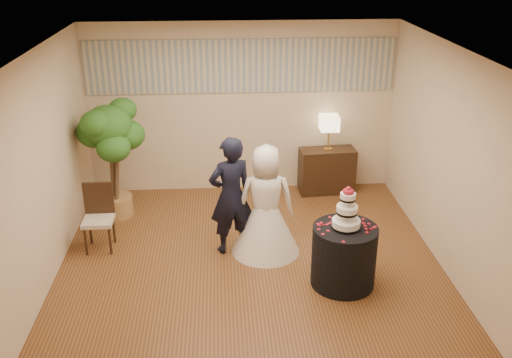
{
  "coord_description": "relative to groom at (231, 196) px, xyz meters",
  "views": [
    {
      "loc": [
        -0.36,
        -6.47,
        4.01
      ],
      "look_at": [
        0.1,
        0.4,
        1.05
      ],
      "focal_mm": 40.0,
      "sensor_mm": 36.0,
      "label": 1
    }
  ],
  "objects": [
    {
      "name": "side_chair",
      "position": [
        -1.81,
        0.16,
        -0.36
      ],
      "size": [
        0.43,
        0.45,
        0.92
      ],
      "primitive_type": null,
      "rotation": [
        0.0,
        0.0,
        0.01
      ],
      "color": "black",
      "rests_on": "floor"
    },
    {
      "name": "bride",
      "position": [
        0.46,
        -0.05,
        -0.06
      ],
      "size": [
        0.98,
        0.98,
        1.53
      ],
      "primitive_type": "imported",
      "rotation": [
        0.0,
        0.0,
        3.09
      ],
      "color": "white",
      "rests_on": "floor"
    },
    {
      "name": "ficus_tree",
      "position": [
        -1.75,
        1.19,
        0.1
      ],
      "size": [
        1.12,
        1.12,
        1.85
      ],
      "primitive_type": null,
      "rotation": [
        0.0,
        0.0,
        -2.81
      ],
      "color": "#2B631F",
      "rests_on": "floor"
    },
    {
      "name": "table_lamp",
      "position": [
        1.65,
        1.85,
        0.22
      ],
      "size": [
        0.3,
        0.3,
        0.58
      ],
      "primitive_type": null,
      "color": "beige",
      "rests_on": "console"
    },
    {
      "name": "console",
      "position": [
        1.65,
        1.85,
        -0.45
      ],
      "size": [
        0.93,
        0.47,
        0.76
      ],
      "primitive_type": "cube",
      "rotation": [
        0.0,
        0.0,
        0.07
      ],
      "color": "black",
      "rests_on": "floor"
    },
    {
      "name": "wall_right",
      "position": [
        2.74,
        -0.39,
        0.58
      ],
      "size": [
        0.06,
        5.0,
        2.8
      ],
      "primitive_type": "cube",
      "color": "beige",
      "rests_on": "ground"
    },
    {
      "name": "wall_left",
      "position": [
        -2.26,
        -0.39,
        0.58
      ],
      "size": [
        0.06,
        5.0,
        2.8
      ],
      "primitive_type": "cube",
      "color": "beige",
      "rests_on": "ground"
    },
    {
      "name": "wall_front",
      "position": [
        0.24,
        -2.89,
        0.58
      ],
      "size": [
        5.0,
        0.06,
        2.8
      ],
      "primitive_type": "cube",
      "color": "beige",
      "rests_on": "ground"
    },
    {
      "name": "wall_back",
      "position": [
        0.24,
        2.11,
        0.58
      ],
      "size": [
        5.0,
        0.06,
        2.8
      ],
      "primitive_type": "cube",
      "color": "beige",
      "rests_on": "ground"
    },
    {
      "name": "ceiling",
      "position": [
        0.24,
        -0.39,
        1.98
      ],
      "size": [
        5.0,
        5.0,
        0.0
      ],
      "primitive_type": "cube",
      "color": "white",
      "rests_on": "wall_back"
    },
    {
      "name": "groom",
      "position": [
        0.0,
        0.0,
        0.0
      ],
      "size": [
        0.7,
        0.57,
        1.65
      ],
      "primitive_type": "imported",
      "rotation": [
        0.0,
        0.0,
        3.48
      ],
      "color": "black",
      "rests_on": "floor"
    },
    {
      "name": "floor",
      "position": [
        0.24,
        -0.39,
        -0.82
      ],
      "size": [
        5.0,
        5.0,
        0.0
      ],
      "primitive_type": "cube",
      "color": "brown",
      "rests_on": "ground"
    },
    {
      "name": "wedding_cake",
      "position": [
        1.35,
        -0.91,
        0.23
      ],
      "size": [
        0.35,
        0.35,
        0.54
      ],
      "primitive_type": null,
      "color": "white",
      "rests_on": "cake_table"
    },
    {
      "name": "cake_table",
      "position": [
        1.35,
        -0.91,
        -0.43
      ],
      "size": [
        0.87,
        0.87,
        0.78
      ],
      "primitive_type": "cylinder",
      "rotation": [
        0.0,
        0.0,
        0.11
      ],
      "color": "black",
      "rests_on": "floor"
    },
    {
      "name": "mural_border",
      "position": [
        0.24,
        2.09,
        1.28
      ],
      "size": [
        4.9,
        0.02,
        0.85
      ],
      "primitive_type": "cube",
      "color": "#A1A396",
      "rests_on": "wall_back"
    }
  ]
}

